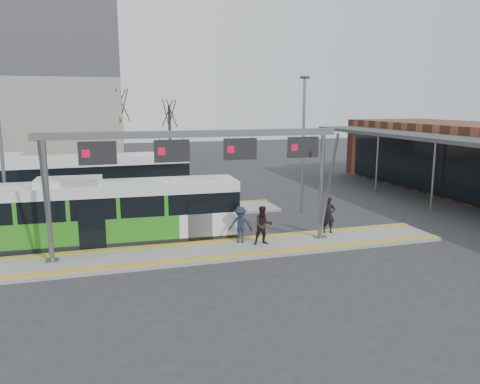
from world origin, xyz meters
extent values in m
plane|color=#2D2D30|center=(0.00, 0.00, 0.00)|extent=(120.00, 120.00, 0.00)
cube|color=gray|center=(0.00, 0.00, 0.07)|extent=(22.00, 3.00, 0.15)
cube|color=gray|center=(-4.00, 8.00, 0.07)|extent=(20.00, 3.00, 0.15)
cube|color=gold|center=(0.00, 1.15, 0.16)|extent=(22.00, 0.35, 0.02)
cube|color=gold|center=(0.00, -1.15, 0.16)|extent=(22.00, 0.35, 0.02)
cube|color=gold|center=(-4.00, 9.15, 0.16)|extent=(20.00, 0.35, 0.02)
cylinder|color=slate|center=(-6.50, 0.30, 2.67)|extent=(0.20, 0.20, 5.05)
cube|color=slate|center=(-6.50, 0.30, 0.18)|extent=(0.50, 0.50, 0.06)
cylinder|color=slate|center=(-6.50, -0.40, 2.67)|extent=(0.12, 1.46, 4.90)
cylinder|color=slate|center=(5.50, 0.30, 2.67)|extent=(0.20, 0.20, 5.05)
cube|color=slate|center=(5.50, 0.30, 0.18)|extent=(0.50, 0.50, 0.06)
cylinder|color=slate|center=(5.50, -0.40, 2.67)|extent=(0.12, 1.46, 4.90)
cube|color=slate|center=(-0.50, 0.30, 5.20)|extent=(13.00, 0.25, 0.30)
cube|color=black|center=(-4.50, 0.30, 4.50)|extent=(1.50, 0.12, 0.95)
cube|color=red|center=(-4.95, 0.23, 4.50)|extent=(0.32, 0.02, 0.32)
cube|color=black|center=(-1.50, 0.30, 4.50)|extent=(1.50, 0.12, 0.95)
cube|color=red|center=(-1.95, 0.23, 4.50)|extent=(0.32, 0.02, 0.32)
cube|color=black|center=(1.50, 0.30, 4.50)|extent=(1.50, 0.12, 0.95)
cube|color=red|center=(1.05, 0.23, 4.50)|extent=(0.32, 0.02, 0.32)
cube|color=black|center=(4.50, 0.30, 4.50)|extent=(1.50, 0.12, 0.95)
cube|color=red|center=(4.05, 0.23, 4.50)|extent=(0.32, 0.02, 0.32)
cube|color=black|center=(17.80, 4.00, 2.00)|extent=(0.15, 28.00, 3.60)
cube|color=#3F3F42|center=(16.50, 4.00, 4.30)|extent=(4.00, 30.00, 0.25)
cylinder|color=slate|center=(14.80, 4.00, 2.15)|extent=(0.14, 0.14, 4.30)
cylinder|color=slate|center=(14.80, 10.00, 2.15)|extent=(0.14, 0.14, 4.30)
cube|color=#A49689|center=(-14.00, 36.00, 9.00)|extent=(24.00, 12.00, 18.00)
cube|color=black|center=(-3.90, 2.72, 0.17)|extent=(11.59, 2.89, 0.34)
cube|color=#2D841C|center=(-3.90, 2.72, 0.89)|extent=(11.59, 2.89, 1.10)
cube|color=black|center=(-3.90, 2.72, 1.92)|extent=(11.58, 2.82, 0.96)
cube|color=white|center=(-3.90, 2.72, 2.64)|extent=(11.59, 2.89, 0.48)
cube|color=orange|center=(1.83, 2.49, 2.54)|extent=(0.12, 1.71, 0.27)
cube|color=white|center=(-5.82, 2.79, 3.02)|extent=(2.94, 1.82, 0.29)
cylinder|color=black|center=(-7.97, 1.80, 0.48)|extent=(0.97, 0.32, 0.96)
cylinder|color=black|center=(-7.88, 3.95, 0.48)|extent=(0.97, 0.32, 0.96)
cylinder|color=black|center=(-0.50, 1.51, 0.48)|extent=(0.97, 0.32, 0.96)
cylinder|color=black|center=(-0.42, 3.65, 0.48)|extent=(0.97, 0.32, 0.96)
cube|color=black|center=(-5.32, 11.57, 0.19)|extent=(12.90, 3.12, 0.37)
cube|color=#2D841C|center=(-5.32, 11.57, 0.99)|extent=(12.90, 3.12, 1.23)
cube|color=black|center=(-5.32, 11.57, 2.14)|extent=(12.90, 3.03, 1.07)
cube|color=white|center=(-5.32, 11.57, 2.94)|extent=(12.90, 3.12, 0.53)
cylinder|color=black|center=(-9.77, 10.22, 0.53)|extent=(1.08, 0.35, 1.07)
cylinder|color=black|center=(-9.85, 12.64, 0.53)|extent=(1.08, 0.35, 1.07)
cylinder|color=black|center=(-1.44, 10.47, 0.53)|extent=(1.08, 0.35, 1.07)
cylinder|color=black|center=(-1.51, 12.90, 0.53)|extent=(1.08, 0.35, 1.07)
imported|color=black|center=(6.25, 0.93, 1.05)|extent=(0.73, 0.56, 1.79)
imported|color=black|center=(2.51, 0.02, 1.04)|extent=(0.91, 0.73, 1.77)
imported|color=#1F2739|center=(1.60, 0.59, 1.00)|extent=(1.25, 1.00, 1.69)
cylinder|color=#382B21|center=(-2.08, 30.70, 3.62)|extent=(0.28, 0.28, 7.24)
cylinder|color=#382B21|center=(2.74, 29.83, 3.14)|extent=(0.28, 0.28, 6.28)
cylinder|color=slate|center=(-8.87, 5.12, 4.27)|extent=(0.16, 0.16, 8.54)
cylinder|color=slate|center=(7.12, 6.04, 3.97)|extent=(0.16, 0.16, 7.93)
cube|color=black|center=(7.12, 6.04, 7.93)|extent=(0.50, 0.25, 0.12)
camera|label=1|loc=(-4.43, -19.30, 6.48)|focal=35.00mm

